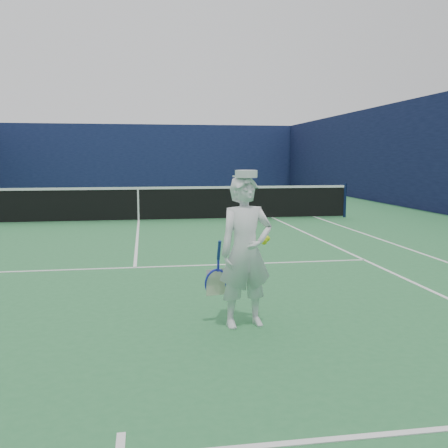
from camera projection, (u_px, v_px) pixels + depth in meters
name	position (u px, v px, depth m)	size (l,w,h in m)	color
ground	(139.00, 221.00, 14.70)	(80.00, 80.00, 0.00)	#2B713D
court_markings	(139.00, 221.00, 14.70)	(11.03, 23.83, 0.01)	white
windscreen_fence	(137.00, 153.00, 14.44)	(20.12, 36.12, 4.00)	#10183D
tennis_net	(138.00, 202.00, 14.63)	(12.88, 0.09, 1.07)	#141E4C
tennis_player	(246.00, 251.00, 5.43)	(0.79, 0.49, 1.72)	white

